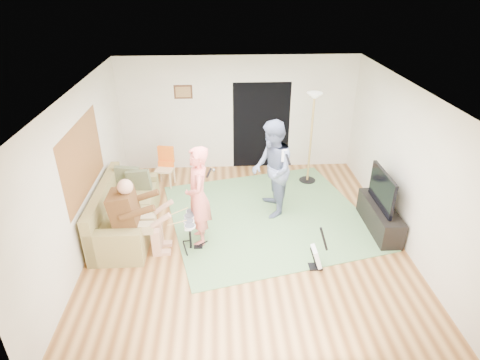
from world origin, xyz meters
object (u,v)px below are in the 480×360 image
guitarist (272,169)px  tv_cabinet (380,217)px  guitar_spare (317,256)px  dining_chair (165,172)px  sofa (122,216)px  singer (198,197)px  television (382,189)px  torchiere_lamp (312,123)px  drum_kit (190,235)px

guitarist → tv_cabinet: bearing=68.8°
guitar_spare → dining_chair: size_ratio=0.90×
sofa → guitarist: (2.84, 0.46, 0.66)m
guitarist → guitar_spare: bearing=15.5°
singer → guitarist: size_ratio=0.95×
singer → guitarist: 1.63m
tv_cabinet → television: (-0.05, 0.00, 0.60)m
tv_cabinet → television: 0.60m
guitarist → television: (1.91, -0.69, -0.11)m
torchiere_lamp → television: 2.26m
drum_kit → dining_chair: dining_chair is taller
tv_cabinet → television: bearing=180.0°
sofa → television: size_ratio=2.15×
guitar_spare → television: size_ratio=0.76×
guitarist → dining_chair: bearing=-122.2°
singer → dining_chair: 2.42m
tv_cabinet → guitar_spare: bearing=-143.6°
sofa → television: 4.79m
sofa → dining_chair: sofa is taller
guitar_spare → dining_chair: (-2.77, 3.04, 0.09)m
torchiere_lamp → singer: bearing=-137.8°
guitar_spare → sofa: bearing=159.4°
sofa → television: bearing=-2.7°
dining_chair → tv_cabinet: dining_chair is taller
television → drum_kit: bearing=-173.0°
sofa → guitar_spare: bearing=-20.6°
torchiere_lamp → guitarist: bearing=-128.1°
drum_kit → torchiere_lamp: size_ratio=0.31×
singer → dining_chair: size_ratio=2.06×
torchiere_lamp → dining_chair: torchiere_lamp is taller
dining_chair → tv_cabinet: 4.64m
tv_cabinet → guitarist: bearing=160.7°
television → dining_chair: bearing=154.3°
torchiere_lamp → tv_cabinet: size_ratio=1.48×
guitarist → tv_cabinet: 2.20m
drum_kit → guitarist: guitarist is taller
tv_cabinet → torchiere_lamp: bearing=115.3°
guitarist → torchiere_lamp: torchiere_lamp is taller
drum_kit → dining_chair: 2.52m
drum_kit → tv_cabinet: (3.50, 0.42, -0.03)m
singer → guitarist: (1.38, 0.88, 0.05)m
dining_chair → singer: bearing=-57.9°
drum_kit → guitarist: (1.54, 1.11, 0.68)m
drum_kit → singer: (0.16, 0.24, 0.63)m
guitar_spare → drum_kit: bearing=163.3°
singer → tv_cabinet: (3.34, 0.19, -0.66)m
sofa → guitarist: bearing=9.3°
sofa → torchiere_lamp: bearing=24.6°
sofa → tv_cabinet: (4.80, -0.23, -0.05)m
guitar_spare → tv_cabinet: guitar_spare is taller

